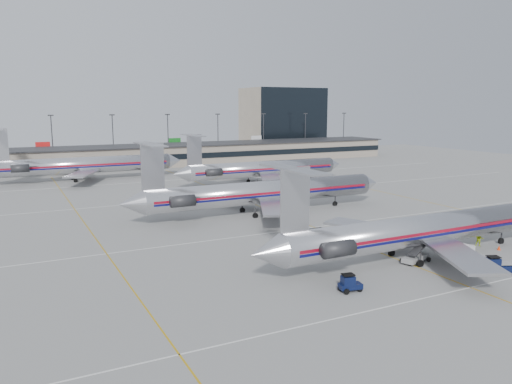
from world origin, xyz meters
TOP-DOWN VIEW (x-y plane):
  - ground at (0.00, 0.00)m, footprint 260.00×260.00m
  - apron_markings at (0.00, 10.00)m, footprint 160.00×0.15m
  - terminal at (0.00, 97.97)m, footprint 162.00×17.00m
  - light_mast_row at (0.00, 112.00)m, footprint 163.60×0.40m
  - distant_building at (62.00, 128.00)m, footprint 30.00×20.00m
  - jet_foreground at (2.33, -8.55)m, footprint 45.34×26.70m
  - jet_second_row at (-2.86, 22.02)m, footprint 47.76×28.12m
  - jet_third_row at (12.52, 51.63)m, footprint 43.45×26.73m
  - jet_back_row at (-23.51, 75.26)m, footprint 47.51×29.22m
  - tug_left at (-11.43, -13.50)m, footprint 2.37×1.51m
  - tug_center at (5.69, -16.13)m, footprint 2.63×1.95m
  - cart_inner at (6.64, -16.45)m, footprint 2.34×2.04m
  - cart_outer at (6.26, -13.51)m, footprint 2.19×1.68m
  - uld_container at (6.08, -12.05)m, footprint 2.18×1.94m
  - belt_loader at (1.17, -9.41)m, footprint 4.89×2.65m
  - ramp_worker_near at (8.32, -7.95)m, footprint 0.83×0.70m
  - ramp_worker_far at (13.20, -8.12)m, footprint 1.20×1.18m
  - cone_right at (14.02, -10.43)m, footprint 0.44×0.44m
  - cone_left at (-11.58, -13.09)m, footprint 0.48×0.48m

SIDE VIEW (x-z plane):
  - ground at x=0.00m, z-range 0.00..0.00m
  - apron_markings at x=0.00m, z-range 0.00..0.02m
  - cone_right at x=14.02m, z-range 0.00..0.59m
  - cone_left at x=-11.58m, z-range 0.00..0.61m
  - cart_inner at x=6.64m, z-range 0.04..1.15m
  - cart_outer at x=6.26m, z-range 0.04..1.17m
  - belt_loader at x=1.17m, z-range -0.58..1.92m
  - tug_left at x=-11.43m, z-range -0.08..1.71m
  - tug_center at x=5.69m, z-range -0.09..1.84m
  - ramp_worker_near at x=8.32m, z-range 0.00..1.94m
  - ramp_worker_far at x=13.20m, z-range 0.00..1.95m
  - uld_container at x=6.08m, z-range 0.01..2.00m
  - terminal at x=0.00m, z-range 0.03..6.28m
  - jet_foreground at x=2.33m, z-range -2.49..9.38m
  - jet_third_row at x=12.52m, z-range -2.49..9.39m
  - jet_second_row at x=-2.86m, z-range -2.62..9.88m
  - jet_back_row at x=-23.51m, z-range -2.72..10.27m
  - light_mast_row at x=0.00m, z-range 0.94..16.22m
  - distant_building at x=62.00m, z-range 0.00..25.00m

